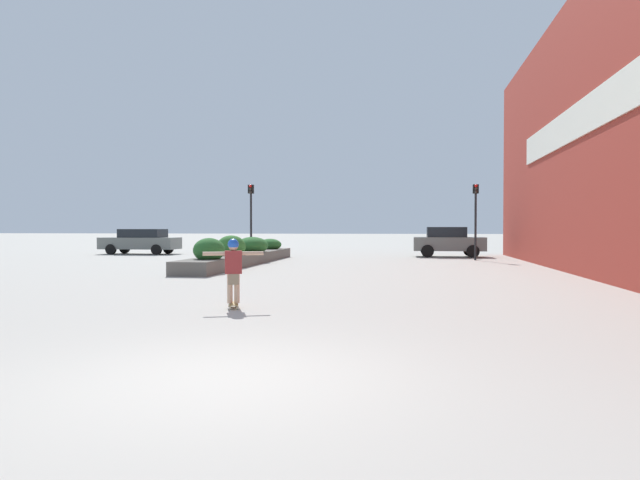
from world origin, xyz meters
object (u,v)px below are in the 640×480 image
(skateboarder, at_px, (233,264))
(traffic_light_left, at_px, (251,209))
(car_center_left, at_px, (141,241))
(car_center_right, at_px, (448,241))
(traffic_light_right, at_px, (476,209))
(skateboard, at_px, (233,305))

(skateboarder, relative_size, traffic_light_left, 0.34)
(car_center_left, relative_size, car_center_right, 1.21)
(skateboarder, xyz_separation_m, traffic_light_right, (6.74, 18.07, 1.66))
(skateboarder, xyz_separation_m, traffic_light_left, (-4.60, 17.61, 1.70))
(skateboard, height_order, car_center_left, car_center_left)
(traffic_light_left, bearing_deg, skateboarder, -75.38)
(traffic_light_left, distance_m, traffic_light_right, 11.35)
(car_center_left, bearing_deg, skateboarder, -149.70)
(traffic_light_left, height_order, traffic_light_right, traffic_light_left)
(skateboarder, distance_m, car_center_right, 22.04)
(skateboarder, height_order, car_center_right, car_center_right)
(skateboard, distance_m, car_center_left, 25.25)
(traffic_light_right, bearing_deg, car_center_right, 108.68)
(car_center_left, bearing_deg, skateboard, -149.70)
(traffic_light_left, bearing_deg, traffic_light_right, 2.30)
(skateboarder, distance_m, traffic_light_left, 18.28)
(car_center_left, relative_size, traffic_light_left, 1.22)
(car_center_left, bearing_deg, traffic_light_right, -100.83)
(car_center_right, distance_m, traffic_light_left, 11.02)
(car_center_left, distance_m, traffic_light_left, 9.32)
(skateboarder, bearing_deg, traffic_light_left, 84.61)
(car_center_left, height_order, traffic_light_right, traffic_light_right)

